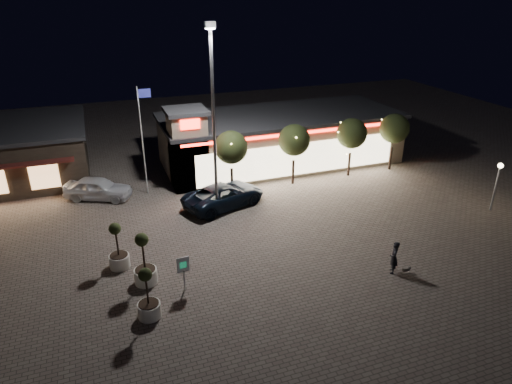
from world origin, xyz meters
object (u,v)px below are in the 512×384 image
object	(u,v)px
pickup_truck	(224,195)
pedestrian	(394,258)
valet_sign	(183,267)
white_sedan	(98,188)
planter_mid	(148,302)
planter_left	(119,254)

from	to	relation	value
pickup_truck	pedestrian	size ratio (longest dim) A/B	3.17
pedestrian	valet_sign	distance (m)	11.18
pickup_truck	white_sedan	bearing A→B (deg)	42.96
white_sedan	planter_mid	bearing A→B (deg)	-148.64
white_sedan	valet_sign	size ratio (longest dim) A/B	2.46
planter_left	planter_mid	size ratio (longest dim) A/B	1.03
white_sedan	valet_sign	world-z (taller)	valet_sign
pedestrian	planter_mid	xyz separation A→B (m)	(-12.91, 0.85, -0.11)
pedestrian	planter_left	world-z (taller)	planter_left
pickup_truck	pedestrian	world-z (taller)	pedestrian
planter_left	planter_mid	xyz separation A→B (m)	(0.95, -4.77, -0.02)
planter_left	planter_mid	bearing A→B (deg)	-78.73
pedestrian	planter_mid	size ratio (longest dim) A/B	0.70
planter_mid	valet_sign	xyz separation A→B (m)	(1.98, 1.46, 0.54)
pedestrian	planter_left	xyz separation A→B (m)	(-13.86, 5.62, -0.09)
white_sedan	planter_left	size ratio (longest dim) A/B	1.75
planter_mid	valet_sign	distance (m)	2.52
white_sedan	pedestrian	xyz separation A→B (m)	(14.53, -15.36, 0.12)
planter_left	planter_mid	world-z (taller)	planter_left
valet_sign	pickup_truck	bearing A→B (deg)	61.74
white_sedan	pedestrian	distance (m)	21.14
valet_sign	planter_left	bearing A→B (deg)	131.56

